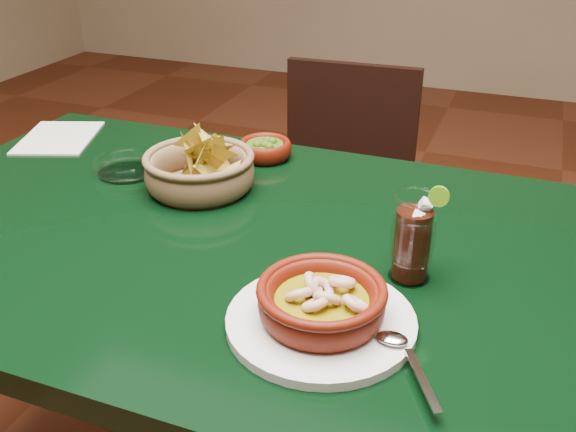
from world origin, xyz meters
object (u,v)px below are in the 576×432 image
(dining_table, at_px, (217,279))
(shrimp_plate, at_px, (322,306))
(cola_drink, at_px, (413,238))
(dining_chair, at_px, (338,207))
(chip_basket, at_px, (200,170))

(dining_table, distance_m, shrimp_plate, 0.33)
(cola_drink, bearing_deg, dining_chair, 113.69)
(dining_table, xyz_separation_m, chip_basket, (-0.09, 0.13, 0.14))
(dining_chair, height_order, shrimp_plate, dining_chair)
(shrimp_plate, bearing_deg, chip_basket, 137.45)
(dining_chair, bearing_deg, dining_table, -90.89)
(dining_chair, xyz_separation_m, shrimp_plate, (0.24, -0.88, 0.32))
(dining_table, bearing_deg, cola_drink, -4.82)
(cola_drink, bearing_deg, dining_table, 175.18)
(dining_table, height_order, chip_basket, chip_basket)
(cola_drink, bearing_deg, shrimp_plate, -118.24)
(dining_chair, xyz_separation_m, cola_drink, (0.32, -0.73, 0.36))
(shrimp_plate, distance_m, chip_basket, 0.46)
(shrimp_plate, relative_size, cola_drink, 1.98)
(dining_chair, height_order, cola_drink, cola_drink)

